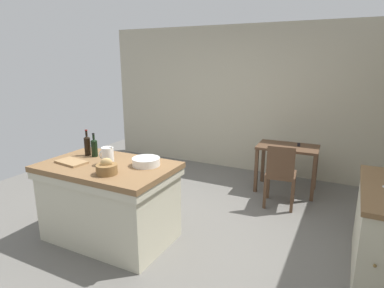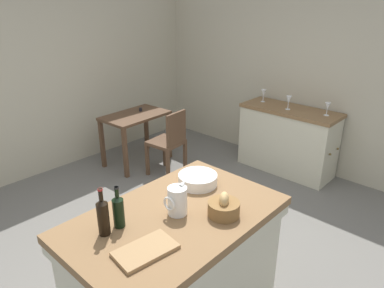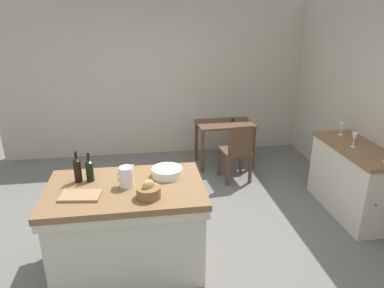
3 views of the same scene
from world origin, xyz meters
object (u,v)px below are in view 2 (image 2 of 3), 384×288
island_table (176,263)px  writing_desk (136,122)px  wooden_chair (169,141)px  wine_glass_left (289,100)px  pitcher (177,200)px  wine_bottle_amber (103,216)px  wine_glass_far_left (328,107)px  side_cabinet (287,140)px  cutting_board (146,250)px  wine_bottle_dark (118,211)px  bread_basket (224,207)px  wash_bowl (198,179)px  wine_glass_middle (263,93)px

island_table → writing_desk: 2.78m
wooden_chair → wine_glass_left: wine_glass_left is taller
pitcher → wine_bottle_amber: size_ratio=0.75×
wine_bottle_amber → writing_desk: bearing=47.8°
pitcher → wine_glass_far_left: (2.76, 0.17, 0.00)m
island_table → side_cabinet: 2.81m
wine_bottle_amber → cutting_board: bearing=-79.5°
cutting_board → side_cabinet: bearing=13.9°
wine_bottle_dark → wine_glass_left: wine_bottle_dark is taller
side_cabinet → writing_desk: bearing=125.9°
bread_basket → cutting_board: size_ratio=0.61×
wooden_chair → wine_bottle_amber: size_ratio=2.87×
wash_bowl → wine_bottle_amber: size_ratio=0.96×
wine_glass_middle → island_table: bearing=-158.8°
side_cabinet → wine_glass_left: size_ratio=7.26×
pitcher → wine_bottle_amber: (-0.46, 0.17, 0.03)m
writing_desk → wine_glass_middle: size_ratio=5.39×
wash_bowl → wine_bottle_dark: wine_bottle_dark is taller
pitcher → wine_glass_middle: size_ratio=1.38×
wooden_chair → wine_glass_middle: wine_glass_middle is taller
wine_bottle_dark → wash_bowl: bearing=-0.2°
wine_glass_middle → wine_glass_far_left: bearing=-90.1°
side_cabinet → wash_bowl: 2.43m
island_table → bread_basket: bread_basket is taller
wine_glass_middle → wine_glass_left: bearing=-102.1°
wooden_chair → cutting_board: size_ratio=2.60×
bread_basket → wine_glass_left: wine_glass_left is taller
side_cabinet → wine_bottle_amber: 3.27m
island_table → bread_basket: 0.57m
wine_glass_far_left → wine_glass_left: (-0.09, 0.48, 0.01)m
writing_desk → wine_bottle_dark: 2.87m
island_table → side_cabinet: island_table is taller
island_table → wooden_chair: size_ratio=1.62×
wine_bottle_dark → wine_glass_left: (3.02, 0.48, 0.00)m
writing_desk → wooden_chair: 0.65m
writing_desk → wine_bottle_amber: wine_bottle_amber is taller
island_table → bread_basket: bearing=-48.7°
side_cabinet → wine_glass_left: wine_glass_left is taller
wine_glass_far_left → wine_glass_middle: size_ratio=0.94×
bread_basket → wine_bottle_dark: 0.68m
wooden_chair → pitcher: bearing=-132.2°
wine_glass_left → writing_desk: bearing=124.9°
wine_glass_left → wash_bowl: bearing=-168.1°
pitcher → cutting_board: size_ratio=0.68×
writing_desk → wine_bottle_amber: size_ratio=2.95×
island_table → wine_glass_far_left: wine_glass_far_left is taller
island_table → cutting_board: size_ratio=4.22×
side_cabinet → wine_bottle_dark: wine_bottle_dark is taller
cutting_board → wine_bottle_dark: (0.05, 0.31, 0.10)m
writing_desk → wine_bottle_amber: bearing=-132.2°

